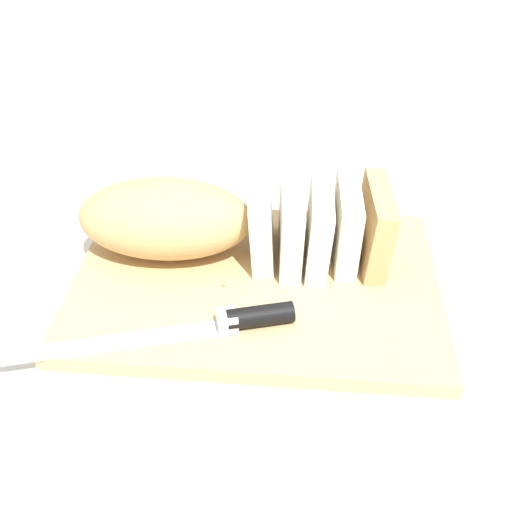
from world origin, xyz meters
TOP-DOWN VIEW (x-y plane):
  - ground_plane at (0.00, 0.00)m, footprint 3.00×3.00m
  - cutting_board at (0.00, 0.00)m, footprint 0.41×0.29m
  - bread_loaf at (-0.04, 0.04)m, footprint 0.35×0.13m
  - bread_knife at (-0.02, -0.08)m, footprint 0.28×0.11m
  - crumb_near_knife at (0.04, -0.05)m, footprint 0.01×0.01m
  - crumb_near_loaf at (-0.03, -0.02)m, footprint 0.00×0.00m
  - crumb_stray_left at (0.01, 0.02)m, footprint 0.00×0.00m

SIDE VIEW (x-z plane):
  - ground_plane at x=0.00m, z-range 0.00..0.00m
  - cutting_board at x=0.00m, z-range 0.00..0.02m
  - crumb_stray_left at x=0.01m, z-range 0.02..0.02m
  - crumb_near_loaf at x=-0.03m, z-range 0.02..0.02m
  - crumb_near_knife at x=0.04m, z-range 0.02..0.02m
  - bread_knife at x=-0.02m, z-range 0.02..0.04m
  - bread_loaf at x=-0.04m, z-range 0.02..0.11m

